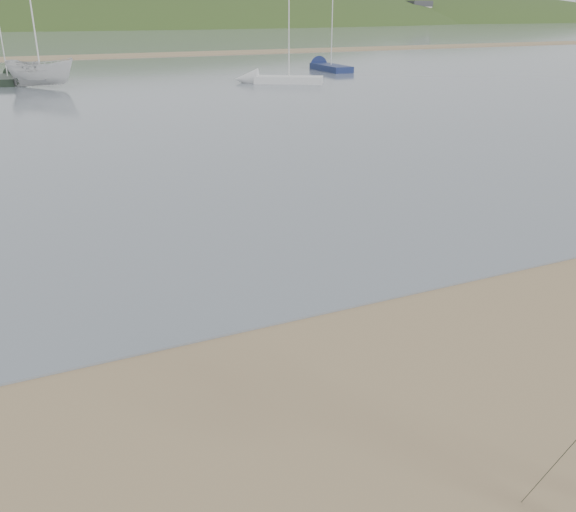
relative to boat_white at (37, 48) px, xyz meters
name	(u,v)px	position (x,y,z in m)	size (l,w,h in m)	color
sandbar	(0,59)	(-2.07, 28.28, -2.52)	(560.00, 7.00, 0.07)	#8B7150
hill_ridge	(55,84)	(16.44, 193.28, -22.29)	(620.00, 180.00, 80.00)	#263B18
boat_white	(37,48)	(0.00, 0.00, 0.00)	(1.92, 1.97, 5.11)	silver
sailboat_dark_mid	(13,77)	(-1.66, 5.47, -2.29)	(3.02, 6.93, 6.71)	black
sailboat_blue_far	(322,66)	(23.86, 4.17, -2.29)	(1.97, 7.01, 6.91)	#16214F
sailboat_white_near	(267,79)	(14.93, -4.14, -2.29)	(6.28, 4.67, 6.39)	silver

